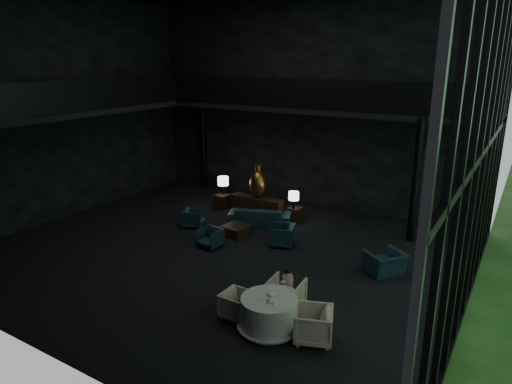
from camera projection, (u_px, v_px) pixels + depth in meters
The scene contains 34 objects.
floor at pixel (220, 252), 14.16m from camera, with size 14.00×12.00×0.02m, color black.
wall_back at pixel (307, 105), 17.94m from camera, with size 14.00×0.04×8.00m, color black.
wall_front at pixel (19, 163), 8.12m from camera, with size 14.00×0.04×8.00m, color black.
wall_left at pixel (61, 109), 16.52m from camera, with size 0.04×12.00×8.00m, color black.
curtain_wall at pixel (486, 147), 9.56m from camera, with size 0.20×12.00×8.00m, color black, non-canonical shape.
mezzanine_left at pixel (79, 111), 16.02m from camera, with size 2.00×12.00×0.25m, color black.
mezzanine_back at pixel (320, 109), 16.62m from camera, with size 12.00×2.00×0.25m, color black.
railing_left at pixel (97, 94), 15.35m from camera, with size 0.06×12.00×1.00m, color black.
railing_back at pixel (309, 94), 15.63m from camera, with size 12.00×0.06×1.00m, color black.
column_nw at pixel (203, 144), 20.76m from camera, with size 0.24×0.24×4.00m, color black.
column_ne at pixel (415, 182), 14.47m from camera, with size 0.24×0.24×4.00m, color black.
console at pixel (257, 206), 17.47m from camera, with size 2.12×0.48×0.67m, color black.
bronze_urn at pixel (258, 183), 17.28m from camera, with size 0.67×0.67×1.26m.
side_table_left at pixel (222, 201), 18.23m from camera, with size 0.49×0.49×0.54m, color black.
table_lamp_left at pixel (223, 182), 18.10m from camera, with size 0.43×0.43×0.72m.
side_table_right at pixel (295, 214), 16.72m from camera, with size 0.48×0.48×0.53m, color black.
table_lamp_right at pixel (294, 197), 16.42m from camera, with size 0.37×0.37×0.62m.
sofa at pixel (260, 212), 16.34m from camera, with size 2.35×0.69×0.92m, color black.
lounge_armchair_west at pixel (193, 218), 16.17m from camera, with size 0.65×0.61×0.67m, color black.
lounge_armchair_east at pixel (282, 234), 14.54m from camera, with size 0.72×0.68×0.74m, color black.
lounge_armchair_south at pixel (210, 238), 14.43m from camera, with size 0.59×0.55×0.60m, color #112236.
window_armchair at pixel (385, 260), 12.61m from camera, with size 0.93×0.60×0.81m, color #0D223A.
coffee_table at pixel (236, 230), 15.43m from camera, with size 0.80×0.80×0.35m, color black.
dining_table at pixel (269, 315), 10.07m from camera, with size 1.43×1.43×0.75m.
dining_chair_north at pixel (286, 292), 10.88m from camera, with size 0.84×0.78×0.86m, color beige.
dining_chair_east at pixel (313, 322), 9.62m from camera, with size 0.82×0.77×0.85m, color #A99F8F.
dining_chair_west at pixel (237, 305), 10.53m from camera, with size 0.59×0.55×0.61m, color tan.
child at pixel (288, 280), 10.83m from camera, with size 0.26×0.26×0.56m.
plate_a at pixel (261, 298), 9.95m from camera, with size 0.22×0.22×0.01m, color white.
plate_b at pixel (281, 295), 10.05m from camera, with size 0.20×0.20×0.01m, color white.
saucer at pixel (276, 305), 9.66m from camera, with size 0.15×0.15×0.01m, color white.
coffee_cup at pixel (273, 302), 9.70m from camera, with size 0.08×0.08×0.06m, color white.
cereal_bowl at pixel (271, 294), 10.05m from camera, with size 0.17×0.17×0.09m, color white.
cream_pot at pixel (268, 301), 9.76m from camera, with size 0.06×0.06×0.07m, color #99999E.
Camera 1 is at (7.74, -10.57, 5.80)m, focal length 32.00 mm.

